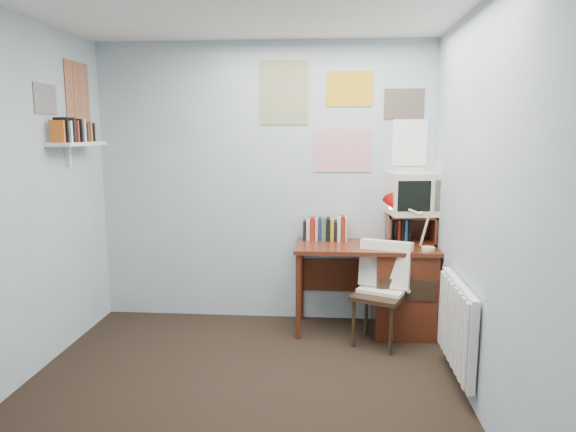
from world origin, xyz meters
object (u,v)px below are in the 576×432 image
object	(u,v)px
desk	(396,286)
wall_shelf	(77,144)
desk_chair	(379,296)
crt_tv	(413,191)
tv_riser	(410,229)
radiator	(457,325)
desk_lamp	(429,227)

from	to	relation	value
desk	wall_shelf	distance (m)	2.87
desk_chair	crt_tv	size ratio (longest dim) A/B	1.95
tv_riser	radiator	xyz separation A→B (m)	(0.17, -1.04, -0.47)
desk	tv_riser	bearing A→B (deg)	42.96
tv_riser	crt_tv	bearing A→B (deg)	51.12
tv_riser	desk_chair	bearing A→B (deg)	-125.58
crt_tv	radiator	bearing A→B (deg)	-89.37
desk_chair	crt_tv	world-z (taller)	crt_tv
desk_lamp	crt_tv	distance (m)	0.40
tv_riser	crt_tv	world-z (taller)	crt_tv
desk	desk_lamp	distance (m)	0.62
desk_chair	tv_riser	size ratio (longest dim) A/B	2.03
desk	desk_lamp	world-z (taller)	desk_lamp
desk	desk_chair	bearing A→B (deg)	-120.35
tv_riser	crt_tv	size ratio (longest dim) A/B	0.96
tv_riser	crt_tv	xyz separation A→B (m)	(0.02, 0.02, 0.32)
desk	radiator	bearing A→B (deg)	-72.76
desk_lamp	wall_shelf	xyz separation A→B (m)	(-2.79, -0.21, 0.66)
desk	wall_shelf	bearing A→B (deg)	-171.60
desk_lamp	wall_shelf	distance (m)	2.88
wall_shelf	tv_riser	bearing A→B (deg)	10.32
desk	radiator	xyz separation A→B (m)	(0.29, -0.93, 0.01)
radiator	crt_tv	bearing A→B (deg)	98.26
desk_lamp	radiator	size ratio (longest dim) A/B	0.49
crt_tv	tv_riser	bearing A→B (deg)	-136.51
desk_lamp	crt_tv	bearing A→B (deg)	117.02
desk	crt_tv	xyz separation A→B (m)	(0.13, 0.13, 0.80)
desk_lamp	radiator	bearing A→B (deg)	-74.62
crt_tv	desk_lamp	bearing A→B (deg)	-81.09
desk	crt_tv	size ratio (longest dim) A/B	2.87
tv_riser	crt_tv	distance (m)	0.32
tv_riser	radiator	world-z (taller)	tv_riser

